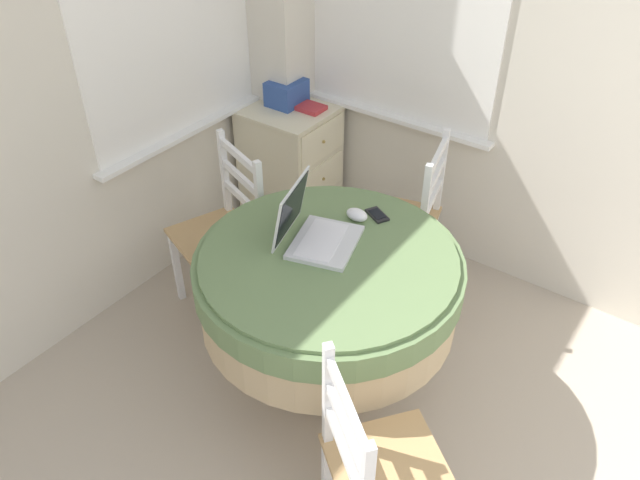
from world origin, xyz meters
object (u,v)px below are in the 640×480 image
at_px(cell_phone, 377,215).
at_px(corner_cabinet, 291,165).
at_px(dining_chair_near_back_window, 224,235).
at_px(dining_chair_near_right_window, 405,223).
at_px(book_on_cabinet, 304,106).
at_px(round_dining_table, 328,283).
at_px(dining_chair_camera_near, 379,476).
at_px(storage_box, 287,92).
at_px(computer_mouse, 357,215).
at_px(laptop, 313,231).

height_order(cell_phone, corner_cabinet, cell_phone).
relative_size(dining_chair_near_back_window, corner_cabinet, 1.21).
xyz_separation_m(dining_chair_near_back_window, dining_chair_near_right_window, (0.62, -0.69, 0.00)).
height_order(dining_chair_near_right_window, book_on_cabinet, dining_chair_near_right_window).
relative_size(round_dining_table, dining_chair_camera_near, 1.18).
xyz_separation_m(corner_cabinet, storage_box, (0.04, 0.04, 0.45)).
distance_m(computer_mouse, dining_chair_camera_near, 1.07).
bearing_deg(dining_chair_camera_near, corner_cabinet, 45.63).
xyz_separation_m(cell_phone, dining_chair_near_right_window, (0.44, 0.08, -0.33)).
xyz_separation_m(dining_chair_near_back_window, book_on_cabinet, (0.89, 0.15, 0.32)).
height_order(round_dining_table, dining_chair_camera_near, dining_chair_camera_near).
relative_size(cell_phone, dining_chair_camera_near, 0.14).
xyz_separation_m(dining_chair_camera_near, book_on_cabinet, (1.58, 1.49, 0.32)).
relative_size(dining_chair_near_right_window, corner_cabinet, 1.21).
bearing_deg(cell_phone, computer_mouse, 143.47).
bearing_deg(laptop, book_on_cabinet, 38.54).
bearing_deg(cell_phone, dining_chair_camera_near, -147.11).
bearing_deg(computer_mouse, dining_chair_near_right_window, 2.63).
height_order(laptop, dining_chair_near_right_window, laptop).
height_order(round_dining_table, cell_phone, cell_phone).
relative_size(round_dining_table, laptop, 2.93).
height_order(laptop, dining_chair_near_back_window, laptop).
bearing_deg(dining_chair_near_right_window, book_on_cabinet, 72.32).
xyz_separation_m(cell_phone, book_on_cabinet, (0.70, 0.92, -0.01)).
bearing_deg(computer_mouse, storage_box, 52.12).
height_order(dining_chair_camera_near, storage_box, dining_chair_camera_near).
distance_m(dining_chair_camera_near, book_on_cabinet, 2.19).
relative_size(cell_phone, corner_cabinet, 0.17).
distance_m(dining_chair_camera_near, storage_box, 2.27).
bearing_deg(dining_chair_near_right_window, laptop, 177.27).
distance_m(dining_chair_near_back_window, dining_chair_camera_near, 1.50).
distance_m(round_dining_table, book_on_cabinet, 1.40).
height_order(dining_chair_camera_near, book_on_cabinet, dining_chair_camera_near).
xyz_separation_m(dining_chair_camera_near, corner_cabinet, (1.52, 1.56, -0.07)).
distance_m(round_dining_table, computer_mouse, 0.32).
bearing_deg(dining_chair_near_back_window, dining_chair_near_right_window, -47.93).
relative_size(round_dining_table, storage_box, 5.20).
distance_m(dining_chair_near_right_window, storage_box, 1.06).
xyz_separation_m(computer_mouse, cell_phone, (0.08, -0.06, -0.02)).
bearing_deg(corner_cabinet, laptop, -137.55).
bearing_deg(dining_chair_camera_near, cell_phone, 32.89).
relative_size(laptop, storage_box, 1.78).
relative_size(dining_chair_near_right_window, dining_chair_camera_near, 1.00).
height_order(computer_mouse, dining_chair_near_right_window, dining_chair_near_right_window).
relative_size(corner_cabinet, book_on_cabinet, 3.13).
bearing_deg(dining_chair_camera_near, round_dining_table, 47.62).
relative_size(computer_mouse, dining_chair_camera_near, 0.11).
height_order(dining_chair_near_back_window, book_on_cabinet, dining_chair_near_back_window).
relative_size(computer_mouse, cell_phone, 0.78).
bearing_deg(round_dining_table, storage_box, 44.73).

